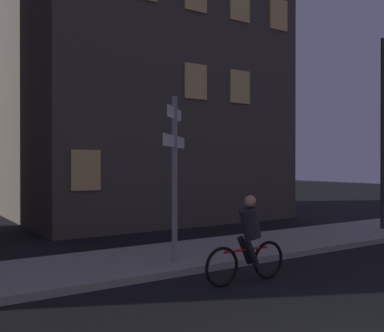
{
  "coord_description": "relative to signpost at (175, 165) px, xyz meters",
  "views": [
    {
      "loc": [
        -3.91,
        -2.26,
        2.2
      ],
      "look_at": [
        1.35,
        5.66,
        2.14
      ],
      "focal_mm": 41.92,
      "sensor_mm": 36.0,
      "label": 1
    }
  ],
  "objects": [
    {
      "name": "signpost",
      "position": [
        0.0,
        0.0,
        0.0
      ],
      "size": [
        1.27,
        1.27,
        3.45
      ],
      "color": "gray",
      "rests_on": "sidewalk_kerb"
    },
    {
      "name": "sidewalk_kerb",
      "position": [
        -0.95,
        0.73,
        -2.1
      ],
      "size": [
        40.0,
        2.74,
        0.14
      ],
      "primitive_type": "cube",
      "color": "#9E9991",
      "rests_on": "ground_plane"
    },
    {
      "name": "cyclist",
      "position": [
        0.57,
        -1.67,
        -1.42
      ],
      "size": [
        1.82,
        0.33,
        1.61
      ],
      "color": "black",
      "rests_on": "ground_plane"
    }
  ]
}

